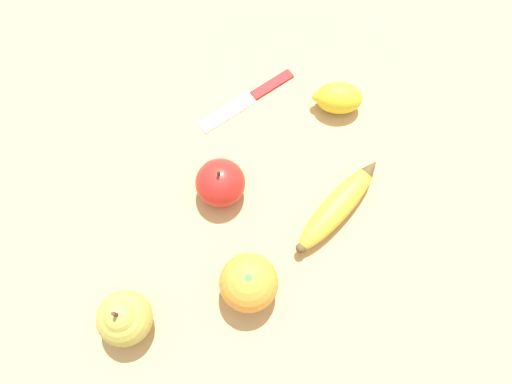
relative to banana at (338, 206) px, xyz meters
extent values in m
plane|color=tan|center=(0.03, -0.09, -0.02)|extent=(3.00, 3.00, 0.00)
ellipsoid|color=gold|center=(0.00, 0.00, 0.00)|extent=(0.16, 0.12, 0.04)
cone|color=brown|center=(-0.07, 0.04, 0.01)|extent=(0.03, 0.03, 0.03)
sphere|color=brown|center=(0.07, -0.04, 0.00)|extent=(0.01, 0.01, 0.01)
sphere|color=orange|center=(0.13, -0.10, 0.02)|extent=(0.08, 0.08, 0.08)
cylinder|color=#3D8438|center=(0.13, -0.10, 0.06)|extent=(0.01, 0.01, 0.00)
sphere|color=#B7AD47|center=(0.21, -0.25, 0.02)|extent=(0.07, 0.07, 0.07)
sphere|color=#B7AD47|center=(0.21, -0.25, 0.04)|extent=(0.04, 0.04, 0.04)
cylinder|color=#4C3319|center=(0.21, -0.25, 0.06)|extent=(0.01, 0.01, 0.02)
ellipsoid|color=red|center=(0.00, -0.17, 0.01)|extent=(0.07, 0.07, 0.06)
cylinder|color=#4C3319|center=(0.00, -0.17, 0.05)|extent=(0.00, 0.00, 0.01)
ellipsoid|color=yellow|center=(-0.17, -0.02, 0.01)|extent=(0.06, 0.08, 0.05)
sphere|color=yellow|center=(-0.17, -0.05, 0.01)|extent=(0.01, 0.01, 0.01)
cube|color=silver|center=(-0.13, -0.19, -0.02)|extent=(0.08, 0.08, 0.00)
cube|color=red|center=(-0.19, -0.13, -0.01)|extent=(0.07, 0.06, 0.01)
camera|label=1|loc=(0.24, -0.08, 0.67)|focal=35.00mm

